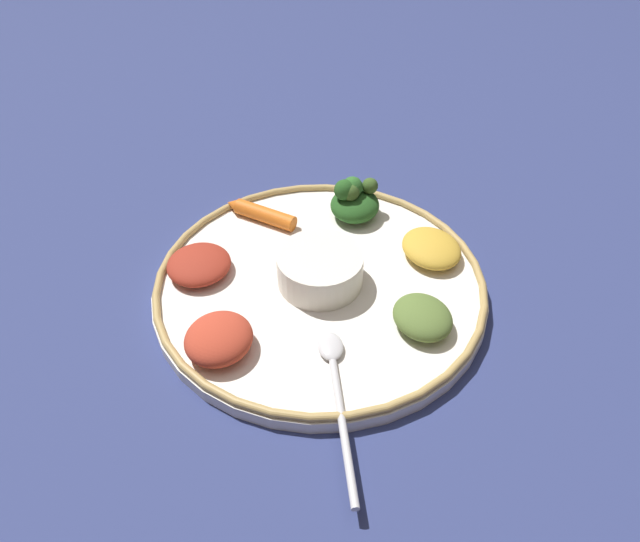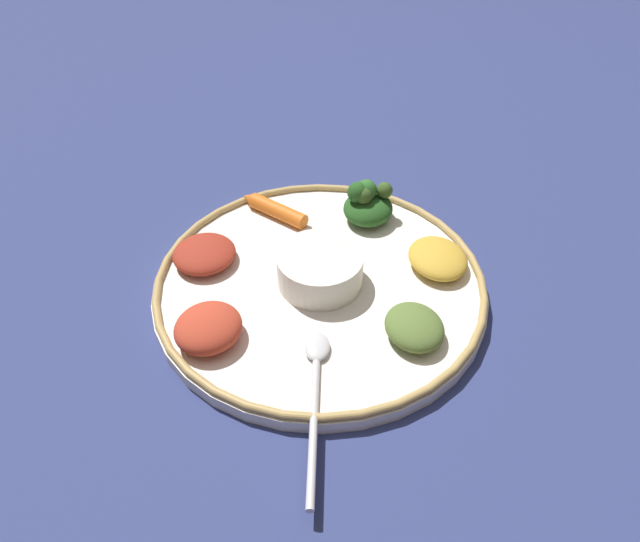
% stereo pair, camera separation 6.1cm
% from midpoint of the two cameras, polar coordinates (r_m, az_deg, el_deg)
% --- Properties ---
extents(ground_plane, '(2.40, 2.40, 0.00)m').
position_cam_midpoint_polar(ground_plane, '(0.63, 2.77, -2.07)').
color(ground_plane, navy).
extents(platter, '(0.35, 0.35, 0.01)m').
position_cam_midpoint_polar(platter, '(0.63, 2.79, -1.61)').
color(platter, white).
rests_on(platter, ground_plane).
extents(platter_rim, '(0.34, 0.34, 0.01)m').
position_cam_midpoint_polar(platter_rim, '(0.62, 2.82, -0.95)').
color(platter_rim, tan).
rests_on(platter_rim, platter).
extents(center_bowl, '(0.09, 0.09, 0.04)m').
position_cam_midpoint_polar(center_bowl, '(0.61, 2.87, 0.18)').
color(center_bowl, silver).
rests_on(center_bowl, platter).
extents(spoon, '(0.07, 0.17, 0.01)m').
position_cam_midpoint_polar(spoon, '(0.53, 2.92, -10.89)').
color(spoon, silver).
rests_on(spoon, platter).
extents(greens_pile, '(0.06, 0.06, 0.05)m').
position_cam_midpoint_polar(greens_pile, '(0.69, 7.10, 6.31)').
color(greens_pile, '#23511E').
rests_on(greens_pile, platter).
extents(carrot_near_spoon, '(0.09, 0.04, 0.02)m').
position_cam_midpoint_polar(carrot_near_spoon, '(0.70, -1.96, 5.84)').
color(carrot_near_spoon, orange).
rests_on(carrot_near_spoon, platter).
extents(mound_lentil_yellow, '(0.09, 0.09, 0.02)m').
position_cam_midpoint_polar(mound_lentil_yellow, '(0.65, 13.86, 1.08)').
color(mound_lentil_yellow, gold).
rests_on(mound_lentil_yellow, platter).
extents(mound_berbere_red, '(0.07, 0.08, 0.03)m').
position_cam_midpoint_polar(mound_berbere_red, '(0.56, -7.59, -5.56)').
color(mound_berbere_red, '#B73D28').
rests_on(mound_berbere_red, platter).
extents(mound_collards, '(0.08, 0.08, 0.03)m').
position_cam_midpoint_polar(mound_collards, '(0.57, 12.06, -5.41)').
color(mound_collards, '#567033').
rests_on(mound_collards, platter).
extents(mound_beet, '(0.08, 0.08, 0.02)m').
position_cam_midpoint_polar(mound_beet, '(0.64, -8.36, 1.52)').
color(mound_beet, maroon).
rests_on(mound_beet, platter).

